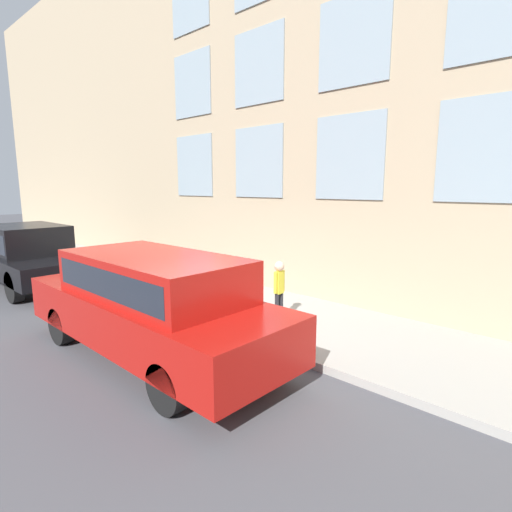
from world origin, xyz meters
name	(u,v)px	position (x,y,z in m)	size (l,w,h in m)	color
ground_plane	(205,330)	(0.00, 0.00, 0.00)	(80.00, 80.00, 0.00)	#47474C
sidewalk	(257,310)	(1.48, 0.00, 0.07)	(2.96, 60.00, 0.13)	#9E9B93
building_facade	(305,65)	(3.10, 0.00, 5.50)	(0.33, 40.00, 10.99)	tan
fire_hydrant	(233,301)	(0.43, -0.34, 0.55)	(0.28, 0.41, 0.82)	#2D7260
person	(279,286)	(1.03, -1.00, 0.86)	(0.29, 0.19, 1.22)	#232328
parked_truck_red_near	(152,299)	(-1.38, -0.35, 0.97)	(1.83, 5.21, 1.71)	black
parked_car_black_far	(27,252)	(-1.10, 6.32, 0.95)	(1.89, 5.00, 1.71)	black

